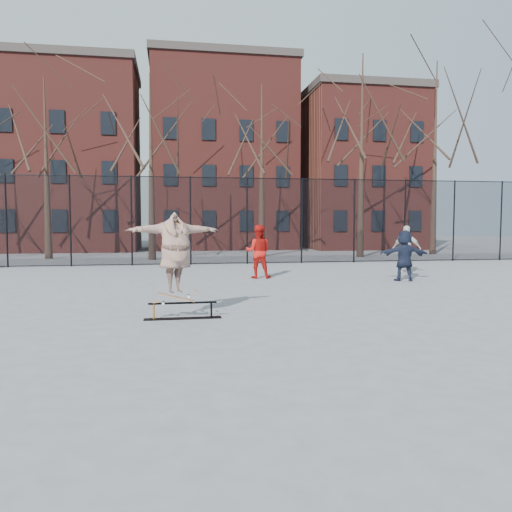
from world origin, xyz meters
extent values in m
plane|color=slate|center=(0.00, 0.00, 0.00)|extent=(100.00, 100.00, 0.00)
cube|color=black|center=(-2.07, 0.34, 0.01)|extent=(1.56, 0.24, 0.01)
cylinder|color=#CB6F0B|center=(-2.65, 0.34, 0.16)|extent=(0.04, 0.04, 0.32)
cylinder|color=black|center=(-1.49, 0.34, 0.16)|extent=(0.04, 0.04, 0.32)
cylinder|color=black|center=(-2.07, 0.34, 0.32)|extent=(1.38, 0.04, 0.04)
imported|color=#68327E|center=(-2.21, 0.34, 1.25)|extent=(2.05, 1.21, 1.62)
imported|color=red|center=(0.70, 7.24, 0.93)|extent=(1.04, 0.89, 1.85)
imported|color=silver|center=(6.53, 7.82, 0.91)|extent=(1.12, 0.98, 1.82)
imported|color=#1B2237|center=(5.34, 5.61, 0.85)|extent=(1.64, 0.84, 1.69)
cylinder|color=black|center=(-9.20, 13.00, 2.00)|extent=(0.07, 0.07, 4.00)
cylinder|color=black|center=(-6.60, 13.00, 2.00)|extent=(0.07, 0.07, 4.00)
cylinder|color=black|center=(-4.00, 13.00, 2.00)|extent=(0.07, 0.07, 4.00)
cylinder|color=black|center=(-1.40, 13.00, 2.00)|extent=(0.07, 0.07, 4.00)
cylinder|color=black|center=(1.20, 13.00, 2.00)|extent=(0.07, 0.07, 4.00)
cylinder|color=black|center=(3.80, 13.00, 2.00)|extent=(0.07, 0.07, 4.00)
cylinder|color=black|center=(6.40, 13.00, 2.00)|extent=(0.07, 0.07, 4.00)
cylinder|color=black|center=(9.00, 13.00, 2.00)|extent=(0.07, 0.07, 4.00)
cylinder|color=black|center=(11.60, 13.00, 2.00)|extent=(0.07, 0.07, 4.00)
cylinder|color=black|center=(14.20, 13.00, 2.00)|extent=(0.07, 0.07, 4.00)
cube|color=black|center=(0.00, 13.00, 2.00)|extent=(34.00, 0.01, 4.00)
cylinder|color=black|center=(0.00, 13.00, 3.96)|extent=(34.00, 0.04, 0.04)
cone|color=black|center=(-8.50, 17.80, 2.31)|extent=(0.40, 0.40, 4.62)
cone|color=black|center=(-3.00, 16.50, 2.31)|extent=(0.40, 0.40, 4.62)
cone|color=black|center=(2.50, 17.80, 2.31)|extent=(0.40, 0.40, 4.62)
cone|color=black|center=(8.00, 16.50, 2.31)|extent=(0.40, 0.40, 4.62)
cone|color=black|center=(13.50, 17.80, 2.31)|extent=(0.40, 0.40, 4.62)
cube|color=maroon|center=(-9.00, 26.00, 6.00)|extent=(9.00, 7.00, 12.00)
cube|color=maroon|center=(1.50, 26.00, 6.50)|extent=(10.00, 7.00, 13.00)
cube|color=maroon|center=(11.50, 26.00, 5.50)|extent=(8.00, 7.00, 11.00)
camera|label=1|loc=(-2.31, -9.80, 1.98)|focal=35.00mm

